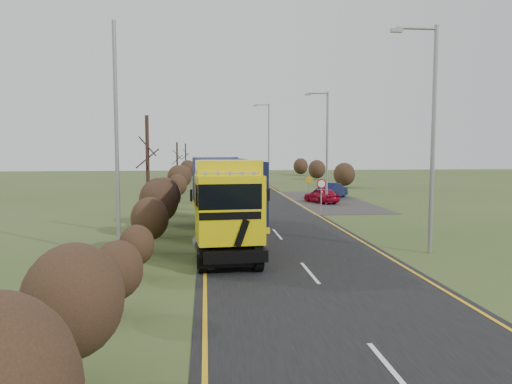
{
  "coord_description": "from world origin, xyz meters",
  "views": [
    {
      "loc": [
        -3.65,
        -21.1,
        4.42
      ],
      "look_at": [
        -1.29,
        2.21,
        2.37
      ],
      "focal_mm": 35.0,
      "sensor_mm": 36.0,
      "label": 1
    }
  ],
  "objects_px": {
    "lorry": "(223,193)",
    "car_blue_sedan": "(332,191)",
    "car_red_hatchback": "(321,195)",
    "streetlight_near": "(431,129)",
    "speed_sign": "(321,189)"
  },
  "relations": [
    {
      "from": "lorry",
      "to": "car_blue_sedan",
      "type": "xyz_separation_m",
      "value": [
        10.35,
        19.1,
        -1.57
      ]
    },
    {
      "from": "car_red_hatchback",
      "to": "car_blue_sedan",
      "type": "relative_size",
      "value": 0.86
    },
    {
      "from": "lorry",
      "to": "streetlight_near",
      "type": "height_order",
      "value": "streetlight_near"
    },
    {
      "from": "lorry",
      "to": "speed_sign",
      "type": "height_order",
      "value": "lorry"
    },
    {
      "from": "car_blue_sedan",
      "to": "speed_sign",
      "type": "xyz_separation_m",
      "value": [
        -3.35,
        -9.93,
        0.96
      ]
    },
    {
      "from": "car_blue_sedan",
      "to": "car_red_hatchback",
      "type": "bearing_deg",
      "value": 98.24
    },
    {
      "from": "lorry",
      "to": "speed_sign",
      "type": "bearing_deg",
      "value": 47.87
    },
    {
      "from": "streetlight_near",
      "to": "speed_sign",
      "type": "relative_size",
      "value": 4.01
    },
    {
      "from": "lorry",
      "to": "streetlight_near",
      "type": "distance_m",
      "value": 9.85
    },
    {
      "from": "lorry",
      "to": "car_red_hatchback",
      "type": "height_order",
      "value": "lorry"
    },
    {
      "from": "car_red_hatchback",
      "to": "speed_sign",
      "type": "xyz_separation_m",
      "value": [
        -1.52,
        -6.35,
        1.03
      ]
    },
    {
      "from": "lorry",
      "to": "car_red_hatchback",
      "type": "relative_size",
      "value": 3.99
    },
    {
      "from": "lorry",
      "to": "car_blue_sedan",
      "type": "relative_size",
      "value": 3.44
    },
    {
      "from": "streetlight_near",
      "to": "speed_sign",
      "type": "bearing_deg",
      "value": 96.26
    },
    {
      "from": "car_blue_sedan",
      "to": "speed_sign",
      "type": "relative_size",
      "value": 1.78
    }
  ]
}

